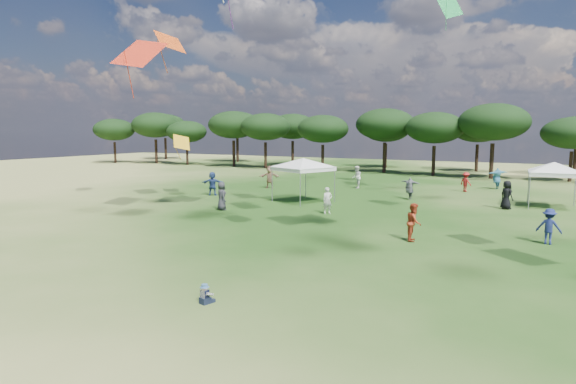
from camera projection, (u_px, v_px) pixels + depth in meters
name	position (u px, v px, depth m)	size (l,w,h in m)	color
ground	(159.00, 331.00, 11.80)	(140.00, 140.00, 0.00)	#244916
tree_line	(488.00, 125.00, 51.38)	(108.78, 17.63, 7.77)	black
tent_left	(303.00, 160.00, 32.66)	(5.97, 5.97, 3.30)	gray
tent_right	(554.00, 164.00, 30.17)	(5.81, 5.81, 3.20)	gray
toddler	(205.00, 295.00, 13.63)	(0.42, 0.46, 0.57)	black
festival_crowd	(407.00, 188.00, 33.46)	(29.52, 23.77, 1.91)	#A41B1B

